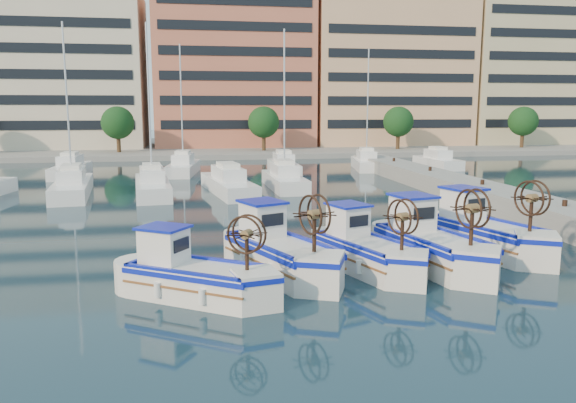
% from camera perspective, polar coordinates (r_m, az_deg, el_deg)
% --- Properties ---
extents(ground, '(300.00, 300.00, 0.00)m').
position_cam_1_polar(ground, '(19.68, 4.52, -7.92)').
color(ground, '#1A3645').
rests_on(ground, ground).
extents(quay, '(3.00, 60.00, 1.20)m').
position_cam_1_polar(quay, '(31.99, 24.14, -0.89)').
color(quay, gray).
rests_on(quay, ground).
extents(waterfront, '(180.00, 40.00, 25.60)m').
position_cam_1_polar(waterfront, '(84.58, 0.14, 12.93)').
color(waterfront, gray).
rests_on(waterfront, ground).
extents(yacht_marina, '(41.46, 22.35, 11.50)m').
position_cam_1_polar(yacht_marina, '(45.70, -7.71, 2.61)').
color(yacht_marina, white).
rests_on(yacht_marina, ground).
extents(fishing_boat_a, '(4.57, 3.86, 2.80)m').
position_cam_1_polar(fishing_boat_a, '(17.81, -9.66, -7.30)').
color(fishing_boat_a, silver).
rests_on(fishing_boat_a, ground).
extents(fishing_boat_b, '(3.81, 5.26, 3.17)m').
position_cam_1_polar(fishing_boat_b, '(20.07, -0.91, -4.96)').
color(fishing_boat_b, silver).
rests_on(fishing_boat_b, ground).
extents(fishing_boat_c, '(3.33, 4.85, 2.92)m').
position_cam_1_polar(fishing_boat_c, '(20.78, 7.82, -4.74)').
color(fishing_boat_c, silver).
rests_on(fishing_boat_c, ground).
extents(fishing_boat_d, '(3.15, 5.36, 3.24)m').
position_cam_1_polar(fishing_boat_d, '(21.66, 14.24, -4.12)').
color(fishing_boat_d, silver).
rests_on(fishing_boat_d, ground).
extents(fishing_boat_e, '(3.56, 5.38, 3.25)m').
position_cam_1_polar(fishing_boat_e, '(24.39, 19.24, -2.85)').
color(fishing_boat_e, silver).
rests_on(fishing_boat_e, ground).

